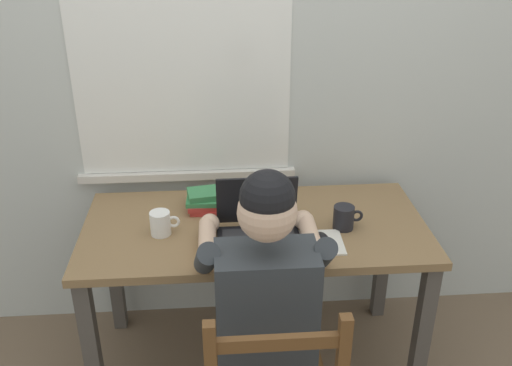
% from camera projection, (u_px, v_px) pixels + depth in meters
% --- Properties ---
extents(ground_plane, '(8.00, 8.00, 0.00)m').
position_uv_depth(ground_plane, '(255.00, 358.00, 2.70)').
color(ground_plane, brown).
extents(back_wall, '(6.00, 0.08, 2.60)m').
position_uv_depth(back_wall, '(247.00, 68.00, 2.50)').
color(back_wall, beige).
rests_on(back_wall, ground).
extents(desk, '(1.44, 0.68, 0.74)m').
position_uv_depth(desk, '(255.00, 245.00, 2.42)').
color(desk, olive).
rests_on(desk, ground).
extents(seated_person, '(0.50, 0.60, 1.23)m').
position_uv_depth(seated_person, '(264.00, 299.00, 2.03)').
color(seated_person, '#33383D').
rests_on(seated_person, ground).
extents(laptop, '(0.33, 0.27, 0.23)m').
position_uv_depth(laptop, '(258.00, 225.00, 2.26)').
color(laptop, black).
rests_on(laptop, desk).
extents(computer_mouse, '(0.06, 0.10, 0.03)m').
position_uv_depth(computer_mouse, '(321.00, 239.00, 2.24)').
color(computer_mouse, black).
rests_on(computer_mouse, desk).
extents(coffee_mug_white, '(0.12, 0.08, 0.10)m').
position_uv_depth(coffee_mug_white, '(161.00, 223.00, 2.28)').
color(coffee_mug_white, white).
rests_on(coffee_mug_white, desk).
extents(coffee_mug_dark, '(0.12, 0.09, 0.10)m').
position_uv_depth(coffee_mug_dark, '(344.00, 217.00, 2.33)').
color(coffee_mug_dark, black).
rests_on(coffee_mug_dark, desk).
extents(book_stack_main, '(0.19, 0.16, 0.09)m').
position_uv_depth(book_stack_main, '(207.00, 200.00, 2.47)').
color(book_stack_main, '#BC332D').
rests_on(book_stack_main, desk).
extents(paper_pile_near_laptop, '(0.23, 0.19, 0.01)m').
position_uv_depth(paper_pile_near_laptop, '(315.00, 243.00, 2.24)').
color(paper_pile_near_laptop, silver).
rests_on(paper_pile_near_laptop, desk).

